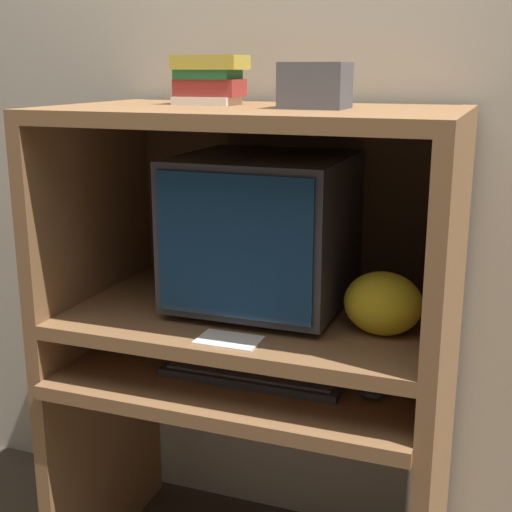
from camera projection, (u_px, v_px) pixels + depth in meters
The scene contains 11 objects.
wall_back at pixel (299, 112), 2.06m from camera, with size 6.00×0.06×2.60m.
desk_base at pixel (251, 447), 1.93m from camera, with size 1.00×0.63×0.66m.
desk_monitor_shelf at pixel (255, 322), 1.87m from camera, with size 1.00×0.60×0.15m.
hutch_upper at pixel (259, 173), 1.80m from camera, with size 1.00×0.60×0.52m.
crt_monitor at pixel (263, 230), 1.84m from camera, with size 0.42×0.42×0.40m.
keyboard at pixel (253, 375), 1.79m from camera, with size 0.47×0.14×0.03m.
mouse at pixel (372, 394), 1.69m from camera, with size 0.06×0.04×0.03m.
snack_bag at pixel (383, 303), 1.67m from camera, with size 0.19×0.14×0.15m.
book_stack at pixel (209, 79), 1.82m from camera, with size 0.18×0.12×0.12m.
paper_card at pixel (229, 340), 1.65m from camera, with size 0.15×0.10×0.00m.
storage_box at pixel (315, 86), 1.64m from camera, with size 0.15×0.13×0.10m.
Camera 1 is at (0.62, -1.35, 1.42)m, focal length 50.00 mm.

